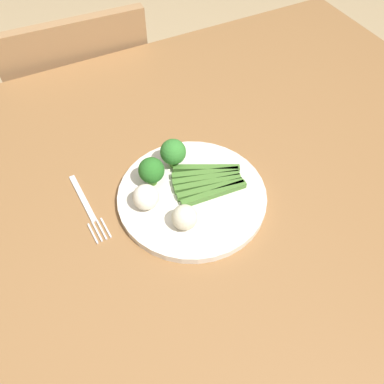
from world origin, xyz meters
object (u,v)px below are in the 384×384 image
Objects in this scene: plate at (192,196)px; fork at (88,208)px; broccoli_right at (151,171)px; broccoli_front_left at (173,152)px; cauliflower_near_fork at (146,197)px; dining_table at (184,236)px; cauliflower_back at (185,217)px; asparagus_bundle at (208,181)px; chair at (87,115)px.

plate reaches higher than fork.
broccoli_front_left reaches higher than broccoli_right.
broccoli_front_left reaches higher than cauliflower_near_fork.
cauliflower_near_fork is at bearing 58.10° from fork.
plate reaches higher than dining_table.
cauliflower_back is (0.04, 0.06, 0.03)m from plate.
cauliflower_back is 0.27× the size of fork.
cauliflower_near_fork is 0.28× the size of fork.
asparagus_bundle reaches higher than dining_table.
cauliflower_near_fork is (0.08, -0.01, 0.03)m from plate.
plate is 4.66× the size of broccoli_right.
cauliflower_near_fork is (0.03, 0.04, -0.01)m from broccoli_right.
dining_table is 31.28× the size of cauliflower_near_fork.
chair is 0.72m from plate.
chair reaches higher than broccoli_front_left.
chair is 0.78m from cauliflower_back.
dining_table is 8.68× the size of fork.
plate is 0.09m from cauliflower_near_fork.
chair reaches higher than fork.
plate is 0.09m from broccoli_right.
broccoli_front_left reaches higher than fork.
cauliflower_back is at bearing 53.56° from asparagus_bundle.
dining_table is at bearing 95.08° from chair.
broccoli_front_left reaches higher than plate.
broccoli_front_left is (-0.02, -0.09, 0.14)m from dining_table.
asparagus_bundle is at bearing -162.51° from dining_table.
plate is (-0.02, -0.01, 0.10)m from dining_table.
chair is at bearing -85.50° from plate.
broccoli_right is 0.06m from broccoli_front_left.
asparagus_bundle is (-0.09, 0.64, 0.30)m from chair.
dining_table is 1.65× the size of chair.
asparagus_bundle is at bearing 177.98° from cauliflower_near_fork.
chair reaches higher than dining_table.
asparagus_bundle is 2.39× the size of broccoli_right.
fork is (0.12, -0.01, -0.05)m from broccoli_right.
cauliflower_back is at bearing 52.92° from plate.
asparagus_bundle reaches higher than plate.
plate is at bearing 97.15° from chair.
cauliflower_back reaches higher than dining_table.
asparagus_bundle is 0.12m from cauliflower_near_fork.
broccoli_front_left is at bearing -156.67° from broccoli_right.
chair reaches higher than cauliflower_near_fork.
broccoli_front_left is at bearing -107.47° from cauliflower_back.
asparagus_bundle is at bearing 117.77° from broccoli_front_left.
broccoli_right is at bearing -84.11° from cauliflower_back.
chair is at bearing 164.79° from fork.
fork is (0.13, 0.59, 0.28)m from chair.
cauliflower_back is (-0.04, 0.07, -0.00)m from cauliflower_near_fork.
chair is 14.56× the size of broccoli_front_left.
chair is at bearing -90.16° from broccoli_right.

